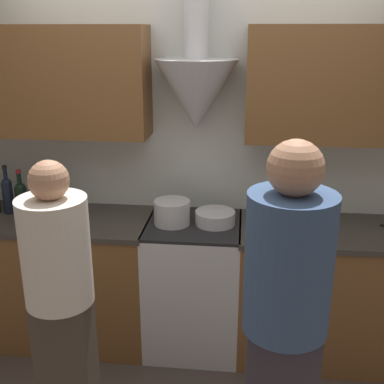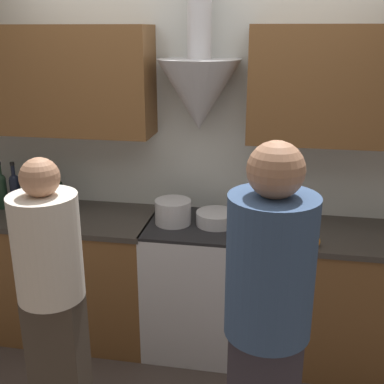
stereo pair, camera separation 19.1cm
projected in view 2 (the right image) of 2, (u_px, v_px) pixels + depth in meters
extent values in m
plane|color=#423833|center=(185.00, 374.00, 3.11)|extent=(12.00, 12.00, 0.00)
cube|color=silver|center=(203.00, 154.00, 3.34)|extent=(8.40, 0.06, 2.60)
cone|color=silver|center=(199.00, 95.00, 3.04)|extent=(0.53, 0.53, 0.44)
cylinder|color=silver|center=(200.00, 7.00, 2.87)|extent=(0.15, 0.15, 0.60)
cube|color=brown|center=(45.00, 80.00, 3.18)|extent=(1.45, 0.32, 0.70)
cube|color=brown|center=(348.00, 86.00, 2.86)|extent=(1.18, 0.32, 0.70)
cube|color=brown|center=(54.00, 274.00, 3.48)|extent=(1.45, 0.60, 0.88)
cube|color=#38332D|center=(48.00, 216.00, 3.33)|extent=(1.47, 0.62, 0.03)
cube|color=brown|center=(330.00, 299.00, 3.15)|extent=(1.18, 0.60, 0.88)
cube|color=#38332D|center=(336.00, 236.00, 3.01)|extent=(1.20, 0.62, 0.03)
cube|color=silver|center=(195.00, 286.00, 3.30)|extent=(0.62, 0.60, 0.89)
cube|color=black|center=(187.00, 314.00, 3.04)|extent=(0.44, 0.01, 0.40)
cube|color=black|center=(195.00, 225.00, 3.16)|extent=(0.62, 0.60, 0.02)
cube|color=silver|center=(201.00, 218.00, 3.43)|extent=(0.62, 0.06, 0.10)
cylinder|color=black|center=(2.00, 193.00, 3.39)|extent=(0.07, 0.07, 0.22)
sphere|color=black|center=(1.00, 179.00, 3.35)|extent=(0.07, 0.07, 0.07)
cylinder|color=black|center=(16.00, 194.00, 3.38)|extent=(0.07, 0.07, 0.22)
sphere|color=black|center=(14.00, 179.00, 3.34)|extent=(0.07, 0.07, 0.07)
cylinder|color=black|center=(13.00, 171.00, 3.33)|extent=(0.03, 0.03, 0.09)
cylinder|color=black|center=(12.00, 164.00, 3.31)|extent=(0.03, 0.03, 0.02)
cylinder|color=black|center=(29.00, 197.00, 3.37)|extent=(0.08, 0.08, 0.18)
sphere|color=black|center=(27.00, 185.00, 3.34)|extent=(0.08, 0.08, 0.08)
cylinder|color=black|center=(26.00, 176.00, 3.32)|extent=(0.03, 0.03, 0.09)
cylinder|color=maroon|center=(25.00, 168.00, 3.30)|extent=(0.03, 0.03, 0.02)
cylinder|color=black|center=(43.00, 198.00, 3.34)|extent=(0.08, 0.08, 0.18)
sphere|color=black|center=(42.00, 186.00, 3.31)|extent=(0.07, 0.07, 0.07)
cylinder|color=black|center=(41.00, 177.00, 3.29)|extent=(0.03, 0.03, 0.10)
cylinder|color=gold|center=(40.00, 168.00, 3.27)|extent=(0.03, 0.03, 0.02)
cylinder|color=black|center=(58.00, 198.00, 3.33)|extent=(0.08, 0.08, 0.20)
sphere|color=black|center=(57.00, 185.00, 3.30)|extent=(0.08, 0.08, 0.08)
cylinder|color=black|center=(56.00, 176.00, 3.28)|extent=(0.03, 0.03, 0.08)
cylinder|color=maroon|center=(55.00, 169.00, 3.26)|extent=(0.03, 0.03, 0.02)
cylinder|color=silver|center=(173.00, 212.00, 3.13)|extent=(0.24, 0.24, 0.16)
cylinder|color=silver|center=(216.00, 218.00, 3.12)|extent=(0.26, 0.26, 0.09)
sphere|color=orange|center=(314.00, 241.00, 2.80)|extent=(0.07, 0.07, 0.07)
cube|color=#473D33|center=(60.00, 371.00, 2.49)|extent=(0.27, 0.18, 0.89)
cylinder|color=silver|center=(47.00, 247.00, 2.27)|extent=(0.32, 0.32, 0.52)
sphere|color=#AD7A5B|center=(40.00, 177.00, 2.15)|extent=(0.18, 0.18, 0.18)
cylinder|color=#38517A|center=(270.00, 267.00, 1.88)|extent=(0.35, 0.35, 0.59)
sphere|color=#AD7A5B|center=(276.00, 170.00, 1.75)|extent=(0.22, 0.22, 0.22)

